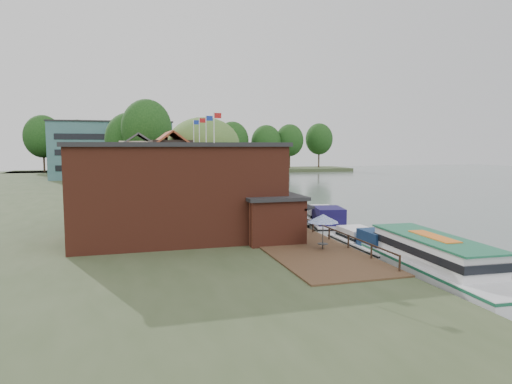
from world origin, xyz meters
TOP-DOWN VIEW (x-y plane):
  - ground at (0.00, 0.00)m, footprint 260.00×260.00m
  - land_bank at (-30.00, 35.00)m, footprint 50.00×140.00m
  - quay_deck at (-8.00, 10.00)m, footprint 6.00×50.00m
  - quay_rail at (-5.30, 10.50)m, footprint 0.20×49.00m
  - pub at (-14.00, -1.00)m, footprint 20.00×11.00m
  - hotel_block at (-22.00, 70.00)m, footprint 25.40×12.40m
  - cottage_a at (-15.00, 14.00)m, footprint 8.60×7.60m
  - cottage_b at (-18.00, 24.00)m, footprint 9.60×8.60m
  - cottage_c at (-14.00, 33.00)m, footprint 7.60×7.60m
  - willow at (-10.50, 19.00)m, footprint 8.60×8.60m
  - umbrella_0 at (-7.13, -7.85)m, footprint 2.15×2.15m
  - umbrella_1 at (-8.29, -0.07)m, footprint 2.20×2.20m
  - umbrella_2 at (-6.60, 2.06)m, footprint 2.08×2.08m
  - umbrella_3 at (-7.18, 5.47)m, footprint 2.05×2.05m
  - umbrella_4 at (-7.63, 7.45)m, footprint 1.96×1.96m
  - cruiser_0 at (-2.95, -6.25)m, footprint 3.01×9.05m
  - cruiser_1 at (-2.06, 3.07)m, footprint 5.43×11.00m
  - cruiser_2 at (-2.87, 14.30)m, footprint 5.22×9.33m
  - cruiser_3 at (-2.03, 25.60)m, footprint 5.68×10.95m
  - tour_boat at (-2.57, -13.85)m, footprint 4.30×13.03m
  - swan at (-1.33, -13.75)m, footprint 0.44×0.44m
  - bank_tree_0 at (-15.91, 42.96)m, footprint 8.28×8.28m
  - bank_tree_1 at (-18.74, 48.03)m, footprint 8.19×8.19m
  - bank_tree_2 at (-15.71, 58.57)m, footprint 7.97×7.97m
  - bank_tree_3 at (-10.80, 79.09)m, footprint 6.43×6.43m
  - bank_tree_4 at (-10.97, 84.64)m, footprint 6.82×6.82m
  - bank_tree_5 at (-11.85, 94.09)m, footprint 6.47×6.47m

SIDE VIEW (x-z plane):
  - ground at x=0.00m, z-range 0.00..0.00m
  - swan at x=-1.33m, z-range 0.00..0.44m
  - land_bank at x=-30.00m, z-range 0.00..1.00m
  - quay_deck at x=-8.00m, z-range 1.00..1.10m
  - cruiser_2 at x=-2.87m, z-range 0.00..2.11m
  - cruiser_0 at x=-2.95m, z-range 0.00..2.15m
  - cruiser_3 at x=-2.03m, z-range 0.00..2.56m
  - cruiser_1 at x=-2.06m, z-range 0.00..2.58m
  - tour_boat at x=-2.57m, z-range 0.00..2.80m
  - quay_rail at x=-5.30m, z-range 1.00..2.00m
  - umbrella_0 at x=-7.13m, z-range 1.10..3.48m
  - umbrella_1 at x=-8.29m, z-range 1.10..3.48m
  - umbrella_2 at x=-6.60m, z-range 1.10..3.48m
  - umbrella_3 at x=-7.18m, z-range 1.10..3.48m
  - umbrella_4 at x=-7.63m, z-range 1.10..3.48m
  - pub at x=-14.00m, z-range 1.00..8.30m
  - cottage_a at x=-15.00m, z-range 1.00..9.50m
  - cottage_b at x=-18.00m, z-range 1.00..9.50m
  - cottage_c at x=-14.00m, z-range 1.00..9.50m
  - willow at x=-10.50m, z-range 1.00..11.43m
  - bank_tree_4 at x=-10.97m, z-range 1.00..12.75m
  - bank_tree_5 at x=-11.85m, z-range 1.00..12.96m
  - bank_tree_3 at x=-10.80m, z-range 1.00..13.18m
  - hotel_block at x=-22.00m, z-range 1.00..13.30m
  - bank_tree_1 at x=-18.74m, z-range 1.00..13.81m
  - bank_tree_2 at x=-15.71m, z-range 1.00..14.02m
  - bank_tree_0 at x=-15.91m, z-range 1.00..15.73m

